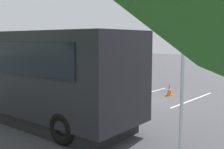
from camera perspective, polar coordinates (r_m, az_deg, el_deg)
The scene contains 14 objects.
ground_plane at distance 14.03m, azimuth 5.39°, elevation -5.15°, with size 80.00×80.00×0.00m, color #424247.
tour_bus at distance 11.29m, azimuth -17.36°, elevation 0.01°, with size 9.79×2.62×3.25m.
spectator_far_left at distance 12.78m, azimuth -4.40°, elevation -1.76°, with size 0.57×0.32×1.70m.
spectator_left at distance 13.14m, azimuth -8.03°, elevation -1.40°, with size 0.58×0.35×1.75m.
spectator_centre at distance 14.10m, azimuth -11.57°, elevation -0.71°, with size 0.57×0.33×1.81m.
parked_motorcycle_silver at distance 14.33m, azimuth -15.90°, elevation -3.16°, with size 2.05×0.59×0.99m.
parked_motorcycle_dark at distance 11.83m, azimuth -5.03°, elevation -5.09°, with size 2.03×0.71×0.99m.
stunt_motorcycle at distance 17.86m, azimuth 4.85°, elevation -0.48°, with size 2.01×0.78×1.23m.
flagpole at distance 6.38m, azimuth 14.11°, elevation 5.97°, with size 0.78×0.36×5.86m.
traffic_cone at distance 15.39m, azimuth 11.57°, elevation -3.00°, with size 0.34×0.34×0.63m.
bay_line_b at distance 14.57m, azimuth 16.16°, elevation -4.93°, with size 0.23×4.59×0.01m.
bay_line_c at distance 15.79m, azimuth 7.02°, elevation -3.76°, with size 0.22×4.05×0.01m.
bay_line_d at distance 17.35m, azimuth -0.62°, elevation -2.71°, with size 0.23×4.54×0.01m.
bay_line_e at distance 19.17m, azimuth -6.90°, elevation -1.81°, with size 0.20×3.68×0.01m.
Camera 1 is at (-7.54, 11.44, 3.00)m, focal length 44.94 mm.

